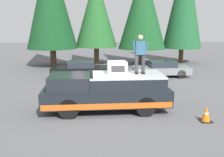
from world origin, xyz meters
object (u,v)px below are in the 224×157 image
pickup_truck (106,92)px  parked_car_black (80,69)px  parked_car_grey (161,69)px  traffic_cone (206,114)px  person_on_truck_bed (140,53)px  compressor_unit (117,67)px

pickup_truck → parked_car_black: (7.59, 1.41, -0.29)m
parked_car_grey → traffic_cone: parked_car_grey is taller
person_on_truck_bed → traffic_cone: person_on_truck_bed is taller
parked_car_grey → traffic_cone: (-8.90, 0.69, -0.29)m
compressor_unit → parked_car_black: size_ratio=0.20×
person_on_truck_bed → parked_car_black: 8.34m
pickup_truck → parked_car_grey: size_ratio=1.35×
person_on_truck_bed → traffic_cone: bearing=-125.5°
pickup_truck → compressor_unit: size_ratio=6.60×
parked_car_grey → traffic_cone: size_ratio=6.61×
compressor_unit → person_on_truck_bed: bearing=-96.5°
person_on_truck_bed → compressor_unit: bearing=83.5°
pickup_truck → parked_car_grey: pickup_truck is taller
parked_car_grey → pickup_truck: bearing=147.9°
parked_car_grey → parked_car_black: bearing=86.5°
person_on_truck_bed → traffic_cone: size_ratio=2.73×
compressor_unit → parked_car_grey: 8.28m
compressor_unit → pickup_truck: bearing=104.6°
pickup_truck → person_on_truck_bed: 2.23m
pickup_truck → parked_car_black: bearing=10.5°
pickup_truck → parked_car_grey: (7.23, -4.53, -0.29)m
pickup_truck → person_on_truck_bed: (0.02, -1.47, 1.68)m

